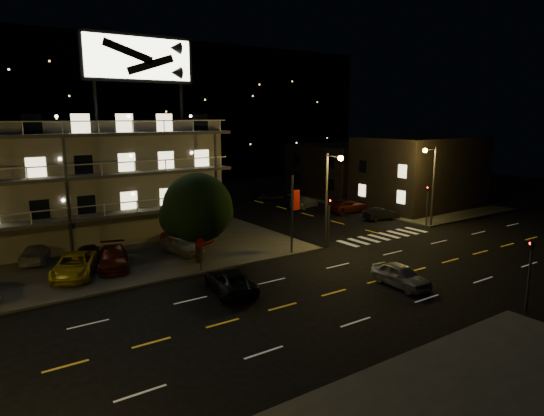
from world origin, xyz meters
TOP-DOWN VIEW (x-y plane):
  - ground at (0.00, 0.00)m, footprint 140.00×140.00m
  - curb_nw at (-14.00, 20.00)m, footprint 44.00×24.00m
  - curb_ne at (30.00, 20.00)m, footprint 16.00×24.00m
  - motel at (-9.94, 23.88)m, footprint 28.00×13.80m
  - side_bldg_front at (29.99, 16.00)m, footprint 14.06×10.00m
  - side_bldg_back at (29.99, 28.00)m, footprint 14.06×12.00m
  - hill_backdrop at (-5.94, 68.78)m, footprint 120.00×25.00m
  - streetlight_nc at (8.50, 7.94)m, footprint 0.44×1.92m
  - streetlight_ne at (22.14, 8.30)m, footprint 1.92×0.44m
  - signal_nw at (9.00, 8.50)m, footprint 0.20×0.27m
  - signal_sw at (9.00, -8.50)m, footprint 0.20×0.27m
  - signal_ne at (22.00, 8.50)m, footprint 0.27×0.20m
  - banner_north at (5.09, 8.40)m, footprint 0.83×0.16m
  - stop_sign at (-3.00, 8.57)m, footprint 0.91×0.11m
  - tree at (-2.34, 10.33)m, footprint 5.36×5.17m
  - lot_car_2 at (-10.76, 12.24)m, footprint 4.48×6.04m
  - lot_car_3 at (-8.01, 12.65)m, footprint 3.46×5.48m
  - lot_car_4 at (-2.35, 13.15)m, footprint 2.45×4.57m
  - lot_car_7 at (-12.34, 17.39)m, footprint 3.30×4.87m
  - lot_car_8 at (-8.94, 15.52)m, footprint 2.11×3.99m
  - lot_car_9 at (-0.84, 15.62)m, footprint 3.40×4.93m
  - side_car_0 at (20.80, 13.37)m, footprint 4.10×2.09m
  - side_car_1 at (20.77, 18.62)m, footprint 5.28×2.57m
  - side_car_2 at (18.31, 23.52)m, footprint 4.87×3.28m
  - side_car_3 at (17.68, 30.17)m, footprint 4.20×2.07m
  - road_car_east at (6.43, -1.57)m, footprint 1.99×4.41m
  - road_car_west at (-3.25, 3.98)m, footprint 3.35×5.46m

SIDE VIEW (x-z plane):
  - ground at x=0.00m, z-range 0.00..0.00m
  - curb_nw at x=-14.00m, z-range 0.00..0.15m
  - curb_ne at x=30.00m, z-range 0.00..0.15m
  - side_car_0 at x=20.80m, z-range 0.00..1.29m
  - side_car_2 at x=18.31m, z-range 0.00..1.31m
  - side_car_3 at x=17.68m, z-range 0.00..1.38m
  - road_car_west at x=-3.25m, z-range 0.00..1.41m
  - side_car_1 at x=20.77m, z-range 0.00..1.45m
  - road_car_east at x=6.43m, z-range 0.00..1.47m
  - lot_car_8 at x=-8.94m, z-range 0.15..1.44m
  - lot_car_7 at x=-12.34m, z-range 0.15..1.46m
  - lot_car_4 at x=-2.35m, z-range 0.15..1.63m
  - lot_car_3 at x=-8.01m, z-range 0.15..1.63m
  - lot_car_2 at x=-10.76m, z-range 0.15..1.68m
  - lot_car_9 at x=-0.84m, z-range 0.15..1.69m
  - stop_sign at x=-3.00m, z-range 0.41..3.01m
  - signal_nw at x=9.00m, z-range 0.27..4.87m
  - signal_sw at x=9.00m, z-range 0.27..4.87m
  - signal_ne at x=22.00m, z-range 0.27..4.87m
  - banner_north at x=5.09m, z-range 0.23..6.63m
  - side_bldg_back at x=29.99m, z-range 0.00..7.00m
  - tree at x=-2.34m, z-range 0.79..7.54m
  - side_bldg_front at x=29.99m, z-range 0.00..8.50m
  - streetlight_nc at x=8.50m, z-range 0.96..8.96m
  - streetlight_ne at x=22.14m, z-range 0.96..8.96m
  - motel at x=-9.94m, z-range -3.71..14.39m
  - hill_backdrop at x=-5.94m, z-range -0.45..23.55m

